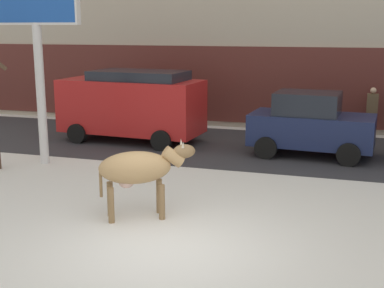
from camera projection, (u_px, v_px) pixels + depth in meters
The scene contains 8 objects.
ground_plane at pixel (167, 247), 8.99m from camera, with size 120.00×120.00×0.00m, color white.
road_strip at pixel (253, 148), 16.37m from camera, with size 60.00×5.60×0.01m, color #333338.
cow_tan at pixel (139, 169), 10.21m from camera, with size 1.86×1.27×1.54m.
billboard at pixel (35, 2), 13.67m from camera, with size 2.52×0.24×5.56m.
car_red_van at pixel (132, 104), 17.15m from camera, with size 4.72×2.37×2.32m.
car_navy_hatchback at pixel (311, 124), 15.25m from camera, with size 3.61×2.12×1.86m.
pedestrian_near_billboard at pixel (77, 100), 20.83m from camera, with size 0.36×0.24×1.73m.
pedestrian_by_cars at pixel (372, 113), 17.63m from camera, with size 0.36×0.24×1.73m.
Camera 1 is at (2.89, -7.89, 3.67)m, focal length 49.24 mm.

